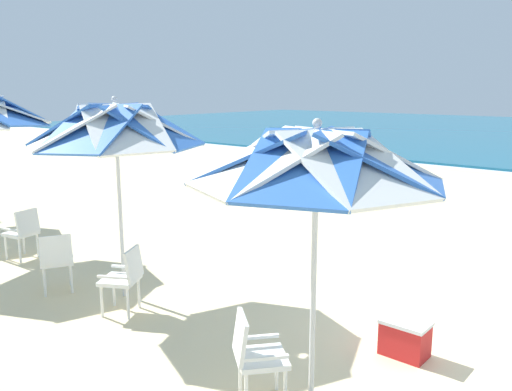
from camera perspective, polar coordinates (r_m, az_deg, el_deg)
The scene contains 8 objects.
ground_plane at distance 7.50m, azimuth 21.70°, elevation -11.67°, with size 80.00×80.00×0.00m, color beige.
beach_umbrella_0 at distance 4.37m, azimuth 6.54°, elevation 3.80°, with size 2.17×2.17×2.61m.
plastic_chair_0 at distance 4.98m, azimuth -0.14°, elevation -16.65°, with size 0.63×0.63×0.87m.
beach_umbrella_1 at distance 7.20m, azimuth -14.90°, elevation 7.13°, with size 2.34×2.34×2.75m.
plastic_chair_1 at distance 7.98m, azimuth -20.76°, elevation -6.40°, with size 0.61×0.60×0.87m.
plastic_chair_2 at distance 7.01m, azimuth -14.01°, elevation -8.45°, with size 0.62×0.60×0.87m.
plastic_chair_3 at distance 9.72m, azimuth -23.86°, elevation -3.49°, with size 0.54×0.52×0.87m.
cooler_box at distance 6.12m, azimuth 15.78°, elevation -14.58°, with size 0.50×0.34×0.40m.
Camera 1 is at (2.03, -6.63, 2.85)m, focal length 37.03 mm.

